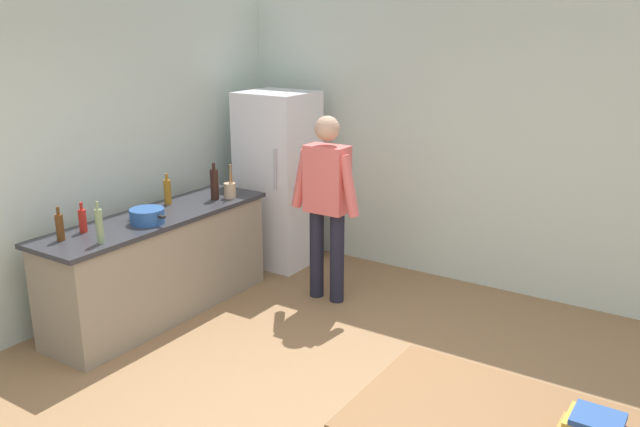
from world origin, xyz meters
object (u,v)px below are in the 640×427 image
utensil_jar (230,190)px  bottle_oil_amber (167,191)px  bottle_wine_dark (214,184)px  bottle_sauce_red (83,220)px  person (327,197)px  bottle_beer_brown (60,227)px  cooking_pot (147,216)px  bottle_vinegar_tall (99,226)px  refrigerator (278,179)px

utensil_jar → bottle_oil_amber: utensil_jar is taller
bottle_wine_dark → bottle_sauce_red: bottle_wine_dark is taller
person → bottle_beer_brown: bearing=-121.4°
person → cooking_pot: person is taller
bottle_beer_brown → bottle_sauce_red: bearing=96.1°
person → bottle_oil_amber: 1.43m
person → bottle_vinegar_tall: size_ratio=5.31×
bottle_beer_brown → bottle_oil_amber: 1.16m
refrigerator → bottle_beer_brown: bearing=-94.8°
bottle_beer_brown → bottle_wine_dark: size_ratio=0.76×
cooking_pot → bottle_vinegar_tall: bottle_vinegar_tall is taller
utensil_jar → person: bearing=17.2°
bottle_wine_dark → bottle_sauce_red: bearing=-99.0°
cooking_pot → bottle_beer_brown: (-0.22, -0.66, 0.05)m
bottle_beer_brown → bottle_sauce_red: (-0.02, 0.22, -0.01)m
refrigerator → bottle_beer_brown: refrigerator is taller
utensil_jar → bottle_vinegar_tall: bearing=-88.6°
cooking_pot → bottle_sauce_red: (-0.24, -0.44, 0.04)m
utensil_jar → bottle_beer_brown: (-0.27, -1.62, 0.03)m
person → bottle_vinegar_tall: bearing=-115.6°
person → bottle_vinegar_tall: (-0.85, -1.78, 0.06)m
refrigerator → bottle_sauce_red: 2.25m
bottle_wine_dark → bottle_oil_amber: 0.43m
bottle_wine_dark → bottle_oil_amber: size_ratio=1.21×
bottle_wine_dark → bottle_vinegar_tall: bearing=-84.9°
cooking_pot → bottle_wine_dark: (-0.04, 0.86, 0.09)m
person → bottle_beer_brown: person is taller
refrigerator → bottle_beer_brown: size_ratio=6.92×
cooking_pot → bottle_sauce_red: 0.50m
cooking_pot → bottle_vinegar_tall: 0.55m
cooking_pot → bottle_beer_brown: size_ratio=1.54×
bottle_sauce_red → bottle_beer_brown: bearing=-83.9°
refrigerator → utensil_jar: 0.84m
utensil_jar → bottle_beer_brown: utensil_jar is taller
person → bottle_sauce_red: 2.05m
utensil_jar → bottle_sauce_red: size_ratio=1.33×
bottle_oil_amber → refrigerator: bearing=78.2°
person → bottle_wine_dark: bearing=-158.4°
cooking_pot → bottle_wine_dark: bearing=92.4°
bottle_beer_brown → bottle_oil_amber: size_ratio=0.93×
bottle_wine_dark → bottle_sauce_red: 1.31m
utensil_jar → bottle_vinegar_tall: same height
bottle_oil_amber → bottle_vinegar_tall: bearing=-70.6°
utensil_jar → bottle_wine_dark: bearing=-127.9°
cooking_pot → bottle_sauce_red: bearing=-118.8°
utensil_jar → bottle_beer_brown: size_ratio=1.23×
bottle_vinegar_tall → bottle_oil_amber: (-0.37, 1.04, -0.02)m
refrigerator → person: 1.10m
person → bottle_wine_dark: size_ratio=5.00×
utensil_jar → bottle_wine_dark: size_ratio=0.94×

